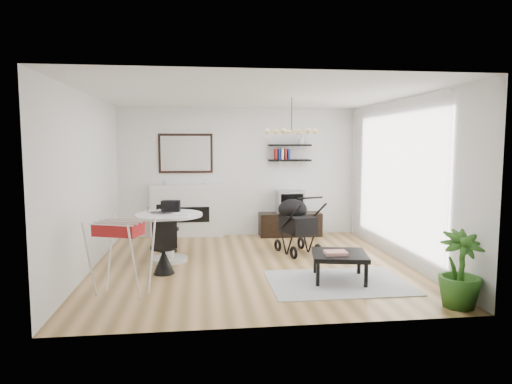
{
  "coord_description": "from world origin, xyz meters",
  "views": [
    {
      "loc": [
        -0.8,
        -7.14,
        1.94
      ],
      "look_at": [
        0.12,
        0.4,
        1.14
      ],
      "focal_mm": 32.0,
      "sensor_mm": 36.0,
      "label": 1
    }
  ],
  "objects": [
    {
      "name": "black_bag",
      "position": [
        -1.31,
        0.68,
        0.89
      ],
      "size": [
        0.33,
        0.22,
        0.18
      ],
      "primitive_type": "cube",
      "rotation": [
        0.0,
        0.0,
        -0.12
      ],
      "color": "black",
      "rests_on": "dining_table"
    },
    {
      "name": "newspaper",
      "position": [
        -1.14,
        0.31,
        0.81
      ],
      "size": [
        0.35,
        0.31,
        0.01
      ],
      "primitive_type": "cube",
      "rotation": [
        0.0,
        0.0,
        -0.17
      ],
      "color": "white",
      "rests_on": "dining_table"
    },
    {
      "name": "shelf_upper",
      "position": [
        1.08,
        2.37,
        1.92
      ],
      "size": [
        0.9,
        0.25,
        0.04
      ],
      "primitive_type": "cube",
      "color": "black",
      "rests_on": "wall_back"
    },
    {
      "name": "magazines",
      "position": [
        1.07,
        -1.05,
        0.42
      ],
      "size": [
        0.31,
        0.25,
        0.04
      ],
      "primitive_type": "cube",
      "rotation": [
        0.0,
        0.0,
        -0.03
      ],
      "color": "#D84036",
      "rests_on": "coffee_table"
    },
    {
      "name": "potted_plant",
      "position": [
        2.25,
        -2.18,
        0.46
      ],
      "size": [
        0.52,
        0.52,
        0.92
      ],
      "primitive_type": "imported",
      "rotation": [
        0.0,
        0.0,
        -0.01
      ],
      "color": "#2C601B",
      "rests_on": "floor"
    },
    {
      "name": "coffee_table",
      "position": [
        1.15,
        -0.98,
        0.36
      ],
      "size": [
        0.89,
        0.89,
        0.39
      ],
      "rotation": [
        0.0,
        0.0,
        -0.2
      ],
      "color": "black",
      "rests_on": "rug"
    },
    {
      "name": "wall_left",
      "position": [
        -2.5,
        0.0,
        1.35
      ],
      "size": [
        0.0,
        5.0,
        5.0
      ],
      "primitive_type": "plane",
      "rotation": [
        1.57,
        0.0,
        1.57
      ],
      "color": "white",
      "rests_on": "floor"
    },
    {
      "name": "crt_tv",
      "position": [
        1.07,
        2.26,
        0.73
      ],
      "size": [
        0.55,
        0.48,
        0.48
      ],
      "color": "#ADACAE",
      "rests_on": "tv_console"
    },
    {
      "name": "stroller",
      "position": [
        0.89,
        0.76,
        0.46
      ],
      "size": [
        0.75,
        0.96,
        1.07
      ],
      "rotation": [
        0.0,
        0.0,
        0.29
      ],
      "color": "black",
      "rests_on": "floor"
    },
    {
      "name": "rug",
      "position": [
        1.1,
        -1.08,
        0.01
      ],
      "size": [
        1.93,
        1.4,
        0.01
      ],
      "primitive_type": "cube",
      "color": "#9F9F9F",
      "rests_on": "floor"
    },
    {
      "name": "pendant_lamp",
      "position": [
        0.7,
        0.3,
        2.15
      ],
      "size": [
        0.9,
        0.9,
        0.1
      ],
      "primitive_type": null,
      "color": "#D6B770",
      "rests_on": "ceiling"
    },
    {
      "name": "drinking_glass",
      "position": [
        -1.67,
        0.58,
        0.85
      ],
      "size": [
        0.06,
        0.06,
        0.1
      ],
      "primitive_type": "cylinder",
      "color": "white",
      "rests_on": "dining_table"
    },
    {
      "name": "dining_table",
      "position": [
        -1.32,
        0.42,
        0.53
      ],
      "size": [
        1.1,
        1.1,
        0.8
      ],
      "color": "white",
      "rests_on": "floor"
    },
    {
      "name": "sheer_curtain",
      "position": [
        2.4,
        0.2,
        1.35
      ],
      "size": [
        0.04,
        3.6,
        2.6
      ],
      "primitive_type": "cube",
      "color": "white",
      "rests_on": "wall_right"
    },
    {
      "name": "ceiling",
      "position": [
        0.0,
        0.0,
        2.7
      ],
      "size": [
        5.0,
        5.0,
        0.0
      ],
      "primitive_type": "plane",
      "color": "white",
      "rests_on": "wall_back"
    },
    {
      "name": "fireplace",
      "position": [
        -1.1,
        2.42,
        0.69
      ],
      "size": [
        1.5,
        0.17,
        2.16
      ],
      "color": "white",
      "rests_on": "floor"
    },
    {
      "name": "shelf_lower",
      "position": [
        1.08,
        2.37,
        1.6
      ],
      "size": [
        0.9,
        0.25,
        0.04
      ],
      "primitive_type": "cube",
      "color": "black",
      "rests_on": "wall_back"
    },
    {
      "name": "wall_back",
      "position": [
        0.0,
        2.5,
        1.35
      ],
      "size": [
        5.0,
        0.0,
        5.0
      ],
      "primitive_type": "plane",
      "rotation": [
        1.57,
        0.0,
        0.0
      ],
      "color": "white",
      "rests_on": "floor"
    },
    {
      "name": "chair_far",
      "position": [
        -1.4,
        1.15,
        0.27
      ],
      "size": [
        0.41,
        0.43,
        0.84
      ],
      "rotation": [
        0.0,
        0.0,
        0.18
      ],
      "color": "black",
      "rests_on": "floor"
    },
    {
      "name": "floor",
      "position": [
        0.0,
        0.0,
        0.0
      ],
      "size": [
        5.0,
        5.0,
        0.0
      ],
      "primitive_type": "plane",
      "color": "olive",
      "rests_on": "ground"
    },
    {
      "name": "drying_rack",
      "position": [
        -1.82,
        -1.25,
        0.52
      ],
      "size": [
        0.83,
        0.8,
        0.98
      ],
      "rotation": [
        0.0,
        0.0,
        -0.36
      ],
      "color": "white",
      "rests_on": "floor"
    },
    {
      "name": "tv_console",
      "position": [
        1.08,
        2.26,
        0.24
      ],
      "size": [
        1.31,
        0.46,
        0.49
      ],
      "primitive_type": "cube",
      "color": "black",
      "rests_on": "floor"
    },
    {
      "name": "laptop",
      "position": [
        -1.44,
        0.39,
        0.82
      ],
      "size": [
        0.37,
        0.25,
        0.03
      ],
      "primitive_type": "imported",
      "rotation": [
        0.0,
        0.0,
        0.03
      ],
      "color": "black",
      "rests_on": "dining_table"
    },
    {
      "name": "wall_right",
      "position": [
        2.5,
        0.0,
        1.35
      ],
      "size": [
        0.0,
        5.0,
        5.0
      ],
      "primitive_type": "plane",
      "rotation": [
        1.57,
        0.0,
        -1.57
      ],
      "color": "white",
      "rests_on": "floor"
    },
    {
      "name": "chair_near",
      "position": [
        -1.36,
        -0.34,
        0.26
      ],
      "size": [
        0.41,
        0.42,
        0.82
      ],
      "rotation": [
        0.0,
        0.0,
        3.34
      ],
      "color": "black",
      "rests_on": "floor"
    }
  ]
}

